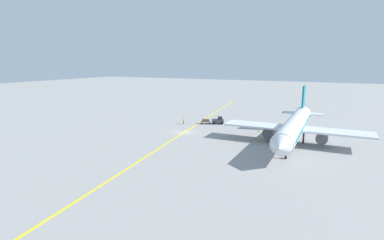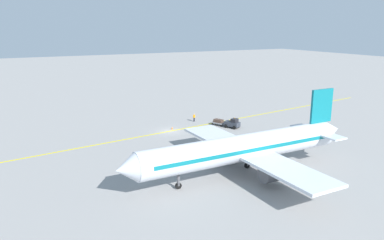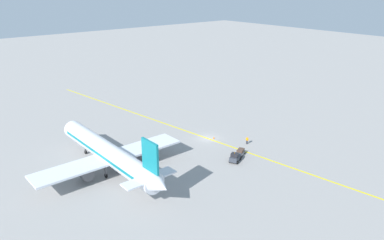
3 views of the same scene
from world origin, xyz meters
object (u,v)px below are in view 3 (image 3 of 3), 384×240
traffic_cone_near_nose (214,137)px  traffic_cone_mid_apron (174,171)px  ground_crew_worker (247,140)px  traffic_cone_by_wingtip (131,155)px  baggage_cart_trailing (240,151)px  baggage_tug_dark (235,157)px  airplane_at_gate (108,153)px

traffic_cone_near_nose → traffic_cone_mid_apron: size_ratio=1.00×
ground_crew_worker → traffic_cone_by_wingtip: bearing=154.8°
baggage_cart_trailing → ground_crew_worker: 5.83m
baggage_tug_dark → traffic_cone_by_wingtip: 20.65m
baggage_cart_trailing → traffic_cone_mid_apron: size_ratio=5.36×
airplane_at_gate → traffic_cone_by_wingtip: size_ratio=64.43×
traffic_cone_near_nose → ground_crew_worker: bearing=-62.4°
baggage_cart_trailing → traffic_cone_by_wingtip: bearing=142.2°
baggage_tug_dark → traffic_cone_near_nose: (4.55, 10.99, -0.63)m
ground_crew_worker → traffic_cone_mid_apron: ground_crew_worker is taller
airplane_at_gate → traffic_cone_near_nose: bearing=-1.6°
traffic_cone_mid_apron → traffic_cone_by_wingtip: 11.18m
baggage_tug_dark → baggage_cart_trailing: 3.30m
baggage_tug_dark → traffic_cone_mid_apron: 12.43m
baggage_cart_trailing → traffic_cone_mid_apron: 14.97m
ground_crew_worker → traffic_cone_by_wingtip: (-22.40, 10.54, -0.63)m
traffic_cone_near_nose → traffic_cone_by_wingtip: 19.29m
baggage_cart_trailing → traffic_cone_near_nose: size_ratio=5.36×
baggage_tug_dark → traffic_cone_near_nose: bearing=67.5°
airplane_at_gate → ground_crew_worker: 29.77m
ground_crew_worker → traffic_cone_near_nose: size_ratio=3.05×
baggage_tug_dark → traffic_cone_mid_apron: size_ratio=6.10×
traffic_cone_mid_apron → baggage_cart_trailing: bearing=-9.8°
airplane_at_gate → traffic_cone_mid_apron: (8.90, -7.71, -3.43)m
ground_crew_worker → traffic_cone_by_wingtip: 24.76m
baggage_tug_dark → traffic_cone_mid_apron: baggage_tug_dark is taller
airplane_at_gate → traffic_cone_near_nose: (25.21, -0.69, -3.43)m
traffic_cone_near_nose → traffic_cone_mid_apron: 17.76m
traffic_cone_by_wingtip → baggage_cart_trailing: bearing=-37.8°
traffic_cone_near_nose → traffic_cone_by_wingtip: same height
airplane_at_gate → traffic_cone_mid_apron: size_ratio=64.43×
traffic_cone_by_wingtip → baggage_tug_dark: bearing=-46.0°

